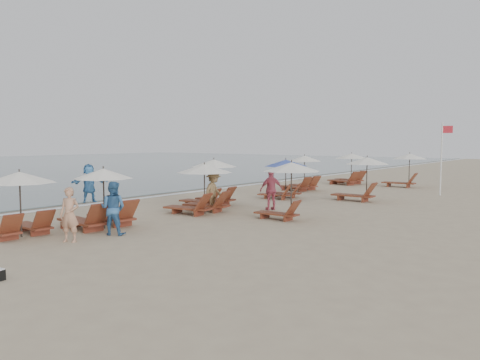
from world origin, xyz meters
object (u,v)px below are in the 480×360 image
Objects in this scene: lounger_station_3 at (210,184)px; lounger_station_4 at (283,177)px; lounger_station_5 at (301,174)px; inland_station_1 at (360,176)px; lounger_station_0 at (17,202)px; lounger_station_2 at (200,189)px; waterline_walker at (89,183)px; beachgoer_mid_b at (214,192)px; beachgoer_near at (70,215)px; inland_station_0 at (286,181)px; lounger_station_1 at (99,202)px; beachgoer_mid_a at (113,208)px; flag_pole_near at (442,155)px; beachgoer_far_a at (271,190)px; lounger_station_6 at (348,169)px; inland_station_2 at (404,168)px.

lounger_station_3 is 1.02× the size of lounger_station_4.
lounger_station_4 is 4.38m from lounger_station_5.
lounger_station_4 is at bearing -158.12° from inland_station_1.
lounger_station_3 is at bearing 89.15° from lounger_station_0.
lounger_station_2 reaches higher than waterline_walker.
lounger_station_4 is at bearing -6.31° from beachgoer_mid_b.
lounger_station_5 reaches higher than beachgoer_near.
inland_station_0 reaches higher than lounger_station_0.
lounger_station_3 is at bearing 95.15° from lounger_station_1.
lounger_station_1 is at bearing -96.85° from lounger_station_2.
lounger_station_2 is 1.42× the size of waterline_walker.
lounger_station_0 is 1.44× the size of beachgoer_mid_a.
inland_station_0 is 12.57m from flag_pole_near.
flag_pole_near reaches higher than lounger_station_4.
lounger_station_2 is 14.58m from flag_pole_near.
beachgoer_near is at bearing 25.44° from beachgoer_far_a.
lounger_station_6 is at bearing -136.61° from beachgoer_far_a.
lounger_station_1 is at bearing 13.74° from beachgoer_far_a.
flag_pole_near is (6.81, 17.76, 1.37)m from lounger_station_1.
lounger_station_1 is 5.33m from beachgoer_mid_b.
inland_station_2 reaches higher than lounger_station_3.
inland_station_1 is at bearing -117.02° from flag_pole_near.
lounger_station_5 is 0.90× the size of inland_station_1.
inland_station_2 is at bearing 5.88° from lounger_station_6.
beachgoer_far_a is (3.14, 9.76, -0.19)m from lounger_station_0.
lounger_station_2 is at bearing -100.09° from inland_station_2.
lounger_station_5 is (-0.22, 8.77, -0.01)m from lounger_station_3.
flag_pole_near is (2.60, 5.10, 0.99)m from inland_station_1.
beachgoer_near is 0.87× the size of waterline_walker.
beachgoer_mid_b is (1.58, -10.07, -0.15)m from lounger_station_5.
inland_station_1 is at bearing -61.56° from lounger_station_6.
inland_station_2 is 4.97m from flag_pole_near.
lounger_station_3 is 15.35m from inland_station_2.
inland_station_0 is 1.32× the size of waterline_walker.
inland_station_0 is 1.39× the size of beachgoer_far_a.
beachgoer_far_a is at bearing -68.25° from lounger_station_5.
inland_station_2 reaches higher than beachgoer_mid_b.
beachgoer_far_a is (1.86, 2.60, -0.13)m from lounger_station_2.
lounger_station_2 is at bearing -106.66° from beachgoer_mid_a.
lounger_station_2 is 1.51× the size of beachgoer_far_a.
lounger_station_3 is 1.41× the size of beachgoer_far_a.
beachgoer_mid_b is 0.97× the size of beachgoer_far_a.
lounger_station_0 is 8.52m from waterline_walker.
lounger_station_5 is at bearing 117.37° from inland_station_0.
inland_station_0 is at bearing -142.13° from beachgoer_mid_a.
waterline_walker is at bearing -133.43° from flag_pole_near.
lounger_station_6 is (0.52, 5.62, 0.04)m from lounger_station_5.
lounger_station_6 reaches higher than lounger_station_0.
lounger_station_1 is (0.73, 2.52, -0.18)m from lounger_station_0.
inland_station_1 is at bearing -85.60° from inland_station_2.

